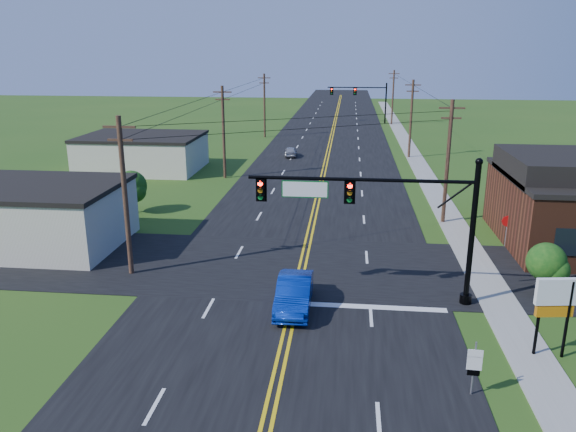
# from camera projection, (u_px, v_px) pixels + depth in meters

# --- Properties ---
(ground) EXTENTS (260.00, 260.00, 0.00)m
(ground) POSITION_uv_depth(u_px,v_px,m) (272.00, 382.00, 21.71)
(ground) COLOR #254B15
(ground) RESTS_ON ground
(road_main) EXTENTS (16.00, 220.00, 0.04)m
(road_main) POSITION_uv_depth(u_px,v_px,m) (327.00, 153.00, 69.32)
(road_main) COLOR black
(road_main) RESTS_ON ground
(road_cross) EXTENTS (70.00, 10.00, 0.04)m
(road_cross) POSITION_uv_depth(u_px,v_px,m) (299.00, 267.00, 33.13)
(road_cross) COLOR black
(road_cross) RESTS_ON ground
(sidewalk) EXTENTS (2.00, 160.00, 0.08)m
(sidewalk) POSITION_uv_depth(u_px,v_px,m) (423.00, 171.00, 58.71)
(sidewalk) COLOR gray
(sidewalk) RESTS_ON ground
(signal_mast_main) EXTENTS (11.30, 0.60, 7.48)m
(signal_mast_main) POSITION_uv_depth(u_px,v_px,m) (381.00, 211.00, 27.52)
(signal_mast_main) COLOR black
(signal_mast_main) RESTS_ON ground
(signal_mast_far) EXTENTS (10.98, 0.60, 7.48)m
(signal_mast_far) POSITION_uv_depth(u_px,v_px,m) (360.00, 96.00, 96.14)
(signal_mast_far) COLOR black
(signal_mast_far) RESTS_ON ground
(cream_bldg_near) EXTENTS (10.20, 8.20, 4.10)m
(cream_bldg_near) POSITION_uv_depth(u_px,v_px,m) (40.00, 215.00, 36.21)
(cream_bldg_near) COLOR beige
(cream_bldg_near) RESTS_ON ground
(cream_bldg_far) EXTENTS (12.20, 9.20, 3.70)m
(cream_bldg_far) POSITION_uv_depth(u_px,v_px,m) (143.00, 152.00, 59.33)
(cream_bldg_far) COLOR beige
(cream_bldg_far) RESTS_ON ground
(utility_pole_left_a) EXTENTS (1.80, 0.28, 9.00)m
(utility_pole_left_a) POSITION_uv_depth(u_px,v_px,m) (125.00, 194.00, 30.86)
(utility_pole_left_a) COLOR #362118
(utility_pole_left_a) RESTS_ON ground
(utility_pole_left_b) EXTENTS (1.80, 0.28, 9.00)m
(utility_pole_left_b) POSITION_uv_depth(u_px,v_px,m) (224.00, 131.00, 54.67)
(utility_pole_left_b) COLOR #362118
(utility_pole_left_b) RESTS_ON ground
(utility_pole_left_c) EXTENTS (1.80, 0.28, 9.00)m
(utility_pole_left_c) POSITION_uv_depth(u_px,v_px,m) (264.00, 104.00, 80.39)
(utility_pole_left_c) COLOR #362118
(utility_pole_left_c) RESTS_ON ground
(utility_pole_right_a) EXTENTS (1.80, 0.28, 9.00)m
(utility_pole_right_a) POSITION_uv_depth(u_px,v_px,m) (448.00, 160.00, 40.29)
(utility_pole_right_a) COLOR #362118
(utility_pole_right_a) RESTS_ON ground
(utility_pole_right_b) EXTENTS (1.80, 0.28, 9.00)m
(utility_pole_right_b) POSITION_uv_depth(u_px,v_px,m) (411.00, 117.00, 65.06)
(utility_pole_right_b) COLOR #362118
(utility_pole_right_b) RESTS_ON ground
(utility_pole_right_c) EXTENTS (1.80, 0.28, 9.00)m
(utility_pole_right_c) POSITION_uv_depth(u_px,v_px,m) (393.00, 96.00, 93.63)
(utility_pole_right_c) COLOR #362118
(utility_pole_right_c) RESTS_ON ground
(tree_right_back) EXTENTS (3.00, 3.00, 4.10)m
(tree_right_back) POSITION_uv_depth(u_px,v_px,m) (518.00, 178.00, 44.07)
(tree_right_back) COLOR #362118
(tree_right_back) RESTS_ON ground
(shrub_corner) EXTENTS (2.00, 2.00, 2.86)m
(shrub_corner) POSITION_uv_depth(u_px,v_px,m) (546.00, 262.00, 28.88)
(shrub_corner) COLOR #362118
(shrub_corner) RESTS_ON ground
(tree_left) EXTENTS (2.40, 2.40, 3.37)m
(tree_left) POSITION_uv_depth(u_px,v_px,m) (131.00, 186.00, 43.49)
(tree_left) COLOR #362118
(tree_left) RESTS_ON ground
(blue_car) EXTENTS (1.71, 4.76, 1.56)m
(blue_car) POSITION_uv_depth(u_px,v_px,m) (294.00, 294.00, 27.66)
(blue_car) COLOR #062592
(blue_car) RESTS_ON ground
(distant_car) EXTENTS (1.57, 3.49, 1.16)m
(distant_car) POSITION_uv_depth(u_px,v_px,m) (291.00, 152.00, 66.79)
(distant_car) COLOR #A8A7AC
(distant_car) RESTS_ON ground
(route_sign) EXTENTS (0.55, 0.10, 2.20)m
(route_sign) POSITION_uv_depth(u_px,v_px,m) (474.00, 365.00, 20.55)
(route_sign) COLOR slate
(route_sign) RESTS_ON ground
(stop_sign) EXTENTS (0.76, 0.12, 2.14)m
(stop_sign) POSITION_uv_depth(u_px,v_px,m) (507.00, 224.00, 36.09)
(stop_sign) COLOR slate
(stop_sign) RESTS_ON ground
(pylon_sign) EXTENTS (1.73, 0.46, 3.51)m
(pylon_sign) POSITION_uv_depth(u_px,v_px,m) (556.00, 300.00, 22.84)
(pylon_sign) COLOR black
(pylon_sign) RESTS_ON ground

